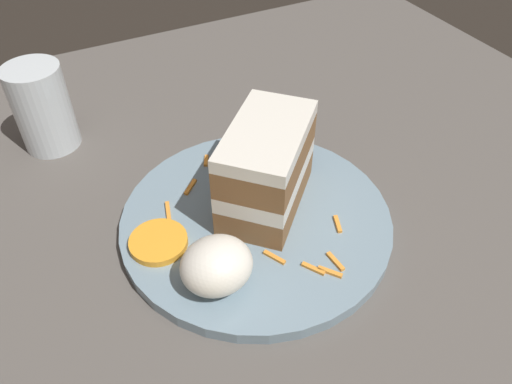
{
  "coord_description": "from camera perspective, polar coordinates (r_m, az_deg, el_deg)",
  "views": [
    {
      "loc": [
        0.1,
        0.27,
        0.38
      ],
      "look_at": [
        -0.06,
        -0.03,
        0.06
      ],
      "focal_mm": 35.0,
      "sensor_mm": 36.0,
      "label": 1
    }
  ],
  "objects": [
    {
      "name": "cream_dollop",
      "position": [
        0.41,
        -4.53,
        -8.37
      ],
      "size": [
        0.06,
        0.06,
        0.05
      ],
      "primitive_type": "ellipsoid",
      "color": "white",
      "rests_on": "plate"
    },
    {
      "name": "dining_table",
      "position": [
        0.47,
        -4.76,
        -8.88
      ],
      "size": [
        1.1,
        0.94,
        0.02
      ],
      "primitive_type": "cube",
      "color": "#56514C",
      "rests_on": "ground"
    },
    {
      "name": "ground_plane",
      "position": [
        0.48,
        -4.68,
        -9.65
      ],
      "size": [
        6.0,
        6.0,
        0.0
      ],
      "primitive_type": "plane",
      "color": "black",
      "rests_on": "ground"
    },
    {
      "name": "carrot_shreds_scatter",
      "position": [
        0.47,
        0.34,
        -4.45
      ],
      "size": [
        0.15,
        0.21,
        0.0
      ],
      "color": "orange",
      "rests_on": "plate"
    },
    {
      "name": "cake_slice",
      "position": [
        0.47,
        1.2,
        2.83
      ],
      "size": [
        0.13,
        0.13,
        0.09
      ],
      "rotation": [
        0.0,
        0.0,
        2.36
      ],
      "color": "brown",
      "rests_on": "plate"
    },
    {
      "name": "drinking_glass",
      "position": [
        0.61,
        -23.04,
        8.33
      ],
      "size": [
        0.06,
        0.06,
        0.1
      ],
      "color": "silver",
      "rests_on": "dining_table"
    },
    {
      "name": "plate",
      "position": [
        0.49,
        0.0,
        -3.23
      ],
      "size": [
        0.26,
        0.26,
        0.01
      ],
      "primitive_type": "cylinder",
      "color": "gray",
      "rests_on": "dining_table"
    },
    {
      "name": "orange_garnish",
      "position": [
        0.46,
        -11.09,
        -5.62
      ],
      "size": [
        0.05,
        0.05,
        0.01
      ],
      "primitive_type": "cylinder",
      "color": "orange",
      "rests_on": "plate"
    }
  ]
}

